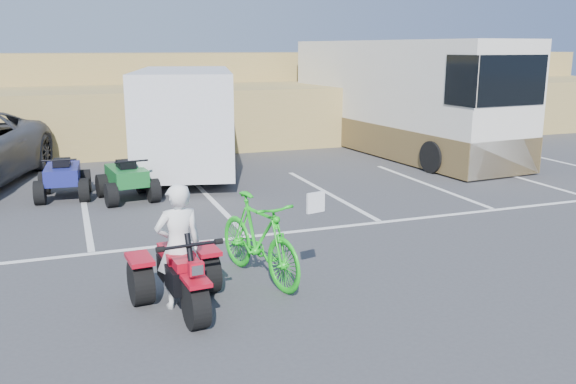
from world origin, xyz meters
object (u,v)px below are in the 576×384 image
object	(u,v)px
red_trike_atv	(184,310)
quad_atv_blue	(65,198)
green_dirt_bike	(259,238)
rv_motorhome	(398,105)
quad_atv_green	(128,199)
rider	(179,246)
cargo_trailer	(185,118)

from	to	relation	value
red_trike_atv	quad_atv_blue	distance (m)	7.11
red_trike_atv	green_dirt_bike	bearing A→B (deg)	24.78
green_dirt_bike	rv_motorhome	distance (m)	12.06
rv_motorhome	red_trike_atv	bearing A→B (deg)	-136.75
quad_atv_blue	quad_atv_green	bearing A→B (deg)	-22.27
rv_motorhome	quad_atv_blue	bearing A→B (deg)	-168.75
red_trike_atv	quad_atv_green	xyz separation A→B (m)	(-0.08, 6.31, 0.00)
rider	quad_atv_green	distance (m)	6.22
green_dirt_bike	rv_motorhome	size ratio (longest dim) A/B	0.21
rider	quad_atv_green	world-z (taller)	rider
red_trike_atv	rider	world-z (taller)	rider
red_trike_atv	cargo_trailer	xyz separation A→B (m)	(1.77, 8.92, 1.49)
quad_atv_blue	quad_atv_green	world-z (taller)	quad_atv_blue
rv_motorhome	quad_atv_blue	world-z (taller)	rv_motorhome
rider	cargo_trailer	size ratio (longest dim) A/B	0.26
quad_atv_green	rv_motorhome	bearing A→B (deg)	15.23
green_dirt_bike	cargo_trailer	xyz separation A→B (m)	(0.53, 8.21, 0.86)
red_trike_atv	cargo_trailer	size ratio (longest dim) A/B	0.26
cargo_trailer	rider	bearing A→B (deg)	-88.81
rider	quad_atv_blue	world-z (taller)	rider
cargo_trailer	quad_atv_blue	xyz separation A→B (m)	(-3.18, -1.94, -1.49)
rv_motorhome	quad_atv_blue	xyz separation A→B (m)	(-10.29, -3.03, -1.51)
rider	quad_atv_blue	xyz separation A→B (m)	(-1.40, 6.82, -0.83)
rider	quad_atv_blue	bearing A→B (deg)	-83.16
rv_motorhome	quad_atv_green	bearing A→B (deg)	-162.75
green_dirt_bike	quad_atv_blue	bearing A→B (deg)	98.79
rv_motorhome	quad_atv_green	world-z (taller)	rv_motorhome
rv_motorhome	quad_atv_green	size ratio (longest dim) A/B	6.52
cargo_trailer	green_dirt_bike	bearing A→B (deg)	-80.97
cargo_trailer	quad_atv_green	xyz separation A→B (m)	(-1.85, -2.60, -1.49)
cargo_trailer	rv_motorhome	bearing A→B (deg)	21.40
rv_motorhome	cargo_trailer	bearing A→B (deg)	-176.46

